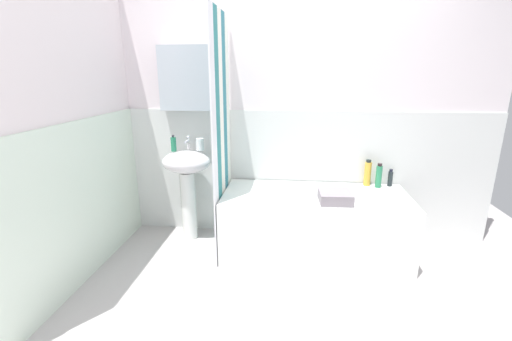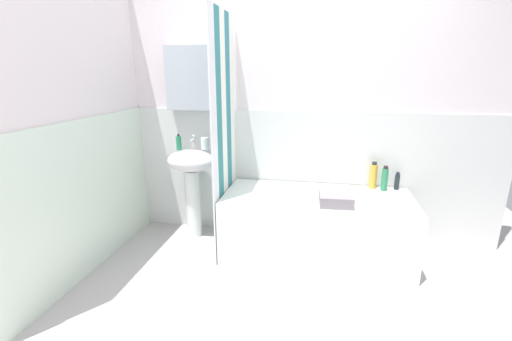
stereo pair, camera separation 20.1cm
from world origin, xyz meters
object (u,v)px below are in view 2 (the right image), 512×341
lotion_bottle (397,181)px  conditioner_bottle (373,176)px  toothbrush_cup (205,143)px  body_wash_bottle (385,179)px  sink (192,174)px  bathtub (316,226)px  towel_folded (336,199)px  soap_dispenser (179,143)px

lotion_bottle → conditioner_bottle: conditioner_bottle is taller
toothbrush_cup → body_wash_bottle: toothbrush_cup is taller
sink → lotion_bottle: bearing=4.3°
sink → lotion_bottle: 1.84m
bathtub → lotion_bottle: size_ratio=9.88×
bathtub → conditioner_bottle: conditioner_bottle is taller
body_wash_bottle → towel_folded: size_ratio=0.87×
lotion_bottle → body_wash_bottle: body_wash_bottle is taller
sink → soap_dispenser: (-0.10, -0.01, 0.29)m
sink → body_wash_bottle: size_ratio=3.87×
soap_dispenser → body_wash_bottle: soap_dispenser is taller
sink → conditioner_bottle: 1.64m
soap_dispenser → toothbrush_cup: bearing=18.5°
soap_dispenser → bathtub: soap_dispenser is taller
soap_dispenser → lotion_bottle: bearing=4.3°
toothbrush_cup → lotion_bottle: bearing=2.4°
soap_dispenser → towel_folded: soap_dispenser is taller
body_wash_bottle → towel_folded: body_wash_bottle is taller
soap_dispenser → towel_folded: 1.48m
body_wash_bottle → lotion_bottle: bearing=22.6°
soap_dispenser → lotion_bottle: soap_dispenser is taller
sink → body_wash_bottle: (1.72, 0.09, 0.02)m
lotion_bottle → conditioner_bottle: bearing=-179.4°
soap_dispenser → body_wash_bottle: (1.82, 0.10, -0.27)m
sink → body_wash_bottle: bearing=3.0°
towel_folded → soap_dispenser: bearing=167.6°
body_wash_bottle → towel_folded: (-0.42, -0.41, -0.06)m
conditioner_bottle → soap_dispenser: bearing=-175.3°
sink → towel_folded: size_ratio=3.37×
lotion_bottle → bathtub: bearing=-156.7°
bathtub → conditioner_bottle: 0.68m
bathtub → sink: bearing=172.5°
bathtub → toothbrush_cup: bearing=168.1°
conditioner_bottle → body_wash_bottle: bearing=-27.1°
body_wash_bottle → conditioner_bottle: size_ratio=0.92×
toothbrush_cup → conditioner_bottle: bearing=2.7°
sink → toothbrush_cup: 0.31m
towel_folded → toothbrush_cup: bearing=162.1°
bathtub → body_wash_bottle: bearing=23.5°
towel_folded → body_wash_bottle: bearing=44.2°
sink → bathtub: bearing=-7.5°
lotion_bottle → body_wash_bottle: 0.13m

